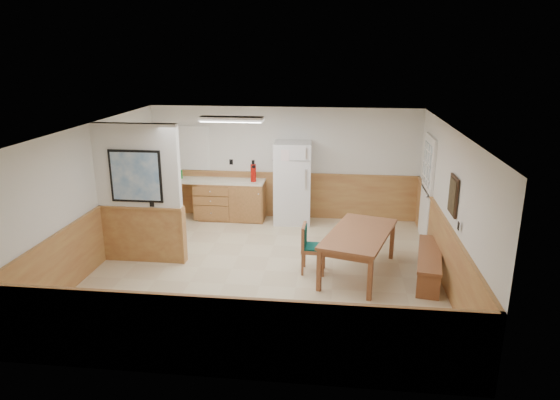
# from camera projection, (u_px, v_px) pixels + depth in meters

# --- Properties ---
(ground) EXTENTS (6.00, 6.00, 0.00)m
(ground) POSITION_uv_depth(u_px,v_px,m) (265.00, 271.00, 8.68)
(ground) COLOR beige
(ground) RESTS_ON ground
(ceiling) EXTENTS (6.00, 6.00, 0.02)m
(ceiling) POSITION_uv_depth(u_px,v_px,m) (264.00, 127.00, 7.96)
(ceiling) COLOR silver
(ceiling) RESTS_ON back_wall
(back_wall) EXTENTS (6.00, 0.02, 2.50)m
(back_wall) POSITION_uv_depth(u_px,v_px,m) (284.00, 163.00, 11.17)
(back_wall) COLOR white
(back_wall) RESTS_ON ground
(right_wall) EXTENTS (0.02, 6.00, 2.50)m
(right_wall) POSITION_uv_depth(u_px,v_px,m) (449.00, 208.00, 7.99)
(right_wall) COLOR white
(right_wall) RESTS_ON ground
(left_wall) EXTENTS (0.02, 6.00, 2.50)m
(left_wall) POSITION_uv_depth(u_px,v_px,m) (93.00, 196.00, 8.65)
(left_wall) COLOR white
(left_wall) RESTS_ON ground
(wainscot_back) EXTENTS (6.00, 0.04, 1.00)m
(wainscot_back) POSITION_uv_depth(u_px,v_px,m) (284.00, 196.00, 11.37)
(wainscot_back) COLOR tan
(wainscot_back) RESTS_ON ground
(wainscot_right) EXTENTS (0.04, 6.00, 1.00)m
(wainscot_right) POSITION_uv_depth(u_px,v_px,m) (444.00, 252.00, 8.20)
(wainscot_right) COLOR tan
(wainscot_right) RESTS_ON ground
(wainscot_left) EXTENTS (0.04, 6.00, 1.00)m
(wainscot_left) POSITION_uv_depth(u_px,v_px,m) (99.00, 237.00, 8.87)
(wainscot_left) COLOR tan
(wainscot_left) RESTS_ON ground
(partition_wall) EXTENTS (1.50, 0.20, 2.50)m
(partition_wall) POSITION_uv_depth(u_px,v_px,m) (139.00, 195.00, 8.76)
(partition_wall) COLOR white
(partition_wall) RESTS_ON ground
(kitchen_counter) EXTENTS (2.20, 0.61, 1.00)m
(kitchen_counter) POSITION_uv_depth(u_px,v_px,m) (229.00, 199.00, 11.23)
(kitchen_counter) COLOR #AA6D3C
(kitchen_counter) RESTS_ON ground
(exterior_door) EXTENTS (0.07, 1.02, 2.15)m
(exterior_door) POSITION_uv_depth(u_px,v_px,m) (427.00, 189.00, 9.85)
(exterior_door) COLOR white
(exterior_door) RESTS_ON ground
(kitchen_window) EXTENTS (0.80, 0.04, 1.00)m
(kitchen_window) POSITION_uv_depth(u_px,v_px,m) (192.00, 148.00, 11.30)
(kitchen_window) COLOR white
(kitchen_window) RESTS_ON back_wall
(wall_painting) EXTENTS (0.04, 0.50, 0.60)m
(wall_painting) POSITION_uv_depth(u_px,v_px,m) (453.00, 195.00, 7.62)
(wall_painting) COLOR #311F13
(wall_painting) RESTS_ON right_wall
(fluorescent_fixture) EXTENTS (1.20, 0.30, 0.09)m
(fluorescent_fixture) POSITION_uv_depth(u_px,v_px,m) (232.00, 119.00, 9.30)
(fluorescent_fixture) COLOR white
(fluorescent_fixture) RESTS_ON ceiling
(refrigerator) EXTENTS (0.83, 0.74, 1.79)m
(refrigerator) POSITION_uv_depth(u_px,v_px,m) (292.00, 183.00, 10.90)
(refrigerator) COLOR white
(refrigerator) RESTS_ON ground
(dining_table) EXTENTS (1.42, 2.05, 0.75)m
(dining_table) POSITION_uv_depth(u_px,v_px,m) (359.00, 237.00, 8.38)
(dining_table) COLOR #A5653C
(dining_table) RESTS_ON ground
(dining_bench) EXTENTS (0.65, 1.73, 0.45)m
(dining_bench) POSITION_uv_depth(u_px,v_px,m) (429.00, 258.00, 8.32)
(dining_bench) COLOR #A5653C
(dining_bench) RESTS_ON ground
(dining_chair) EXTENTS (0.57, 0.42, 0.85)m
(dining_chair) POSITION_uv_depth(u_px,v_px,m) (309.00, 245.00, 8.51)
(dining_chair) COLOR #A5653C
(dining_chair) RESTS_ON ground
(fire_extinguisher) EXTENTS (0.15, 0.15, 0.48)m
(fire_extinguisher) POSITION_uv_depth(u_px,v_px,m) (253.00, 172.00, 10.93)
(fire_extinguisher) COLOR #AC1009
(fire_extinguisher) RESTS_ON kitchen_counter
(soap_bottle) EXTENTS (0.08, 0.08, 0.20)m
(soap_bottle) POSITION_uv_depth(u_px,v_px,m) (181.00, 174.00, 11.23)
(soap_bottle) COLOR #167D27
(soap_bottle) RESTS_ON kitchen_counter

